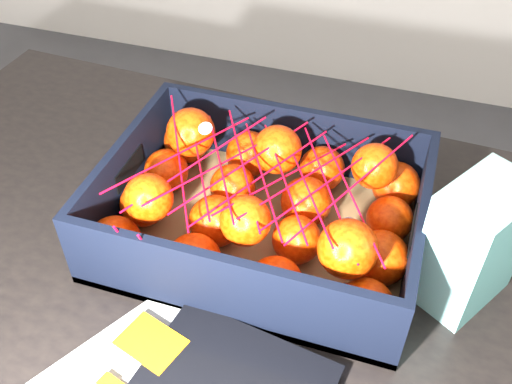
% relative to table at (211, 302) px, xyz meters
% --- Properties ---
extents(table, '(1.24, 0.86, 0.75)m').
position_rel_table_xyz_m(table, '(0.00, 0.00, 0.00)').
color(table, black).
rests_on(table, ground).
extents(produce_crate, '(0.43, 0.32, 0.12)m').
position_rel_table_xyz_m(produce_crate, '(0.06, 0.07, 0.13)').
color(produce_crate, brown).
rests_on(produce_crate, table).
extents(clementine_heap, '(0.41, 0.30, 0.13)m').
position_rel_table_xyz_m(clementine_heap, '(0.06, 0.07, 0.16)').
color(clementine_heap, red).
rests_on(clementine_heap, produce_crate).
extents(mesh_net, '(0.35, 0.28, 0.09)m').
position_rel_table_xyz_m(mesh_net, '(0.05, 0.06, 0.22)').
color(mesh_net, red).
rests_on(mesh_net, clementine_heap).
extents(retail_carton, '(0.13, 0.14, 0.18)m').
position_rel_table_xyz_m(retail_carton, '(0.33, 0.05, 0.19)').
color(retail_carton, silver).
rests_on(retail_carton, table).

